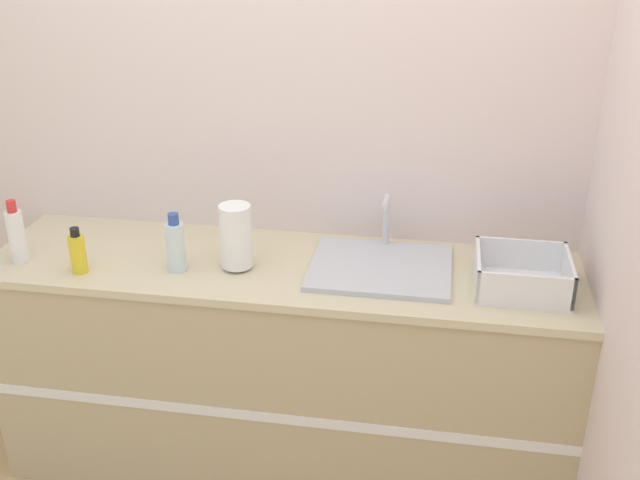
# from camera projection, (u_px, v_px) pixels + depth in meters

# --- Properties ---
(wall_back) EXTENTS (4.56, 0.06, 2.60)m
(wall_back) POSITION_uv_depth(u_px,v_px,m) (298.00, 137.00, 2.86)
(wall_back) COLOR silver
(wall_back) RESTS_ON ground_plane
(wall_right) EXTENTS (0.06, 2.58, 2.60)m
(wall_right) POSITION_uv_depth(u_px,v_px,m) (617.00, 183.00, 2.40)
(wall_right) COLOR silver
(wall_right) RESTS_ON ground_plane
(counter_cabinet) EXTENTS (2.18, 0.60, 0.91)m
(counter_cabinet) POSITION_uv_depth(u_px,v_px,m) (285.00, 368.00, 2.93)
(counter_cabinet) COLOR tan
(counter_cabinet) RESTS_ON ground_plane
(sink) EXTENTS (0.50, 0.42, 0.22)m
(sink) POSITION_uv_depth(u_px,v_px,m) (381.00, 266.00, 2.69)
(sink) COLOR silver
(sink) RESTS_ON counter_cabinet
(paper_towel_roll) EXTENTS (0.11, 0.11, 0.24)m
(paper_towel_roll) POSITION_uv_depth(u_px,v_px,m) (236.00, 237.00, 2.65)
(paper_towel_roll) COLOR #4C4C51
(paper_towel_roll) RESTS_ON counter_cabinet
(dish_rack) EXTENTS (0.31, 0.29, 0.12)m
(dish_rack) POSITION_uv_depth(u_px,v_px,m) (522.00, 278.00, 2.54)
(dish_rack) COLOR white
(dish_rack) RESTS_ON counter_cabinet
(bottle_clear) EXTENTS (0.07, 0.07, 0.22)m
(bottle_clear) POSITION_uv_depth(u_px,v_px,m) (176.00, 245.00, 2.65)
(bottle_clear) COLOR silver
(bottle_clear) RESTS_ON counter_cabinet
(bottle_white_spray) EXTENTS (0.06, 0.06, 0.24)m
(bottle_white_spray) POSITION_uv_depth(u_px,v_px,m) (17.00, 235.00, 2.71)
(bottle_white_spray) COLOR white
(bottle_white_spray) RESTS_ON counter_cabinet
(bottle_yellow) EXTENTS (0.06, 0.06, 0.17)m
(bottle_yellow) POSITION_uv_depth(u_px,v_px,m) (78.00, 253.00, 2.64)
(bottle_yellow) COLOR yellow
(bottle_yellow) RESTS_ON counter_cabinet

